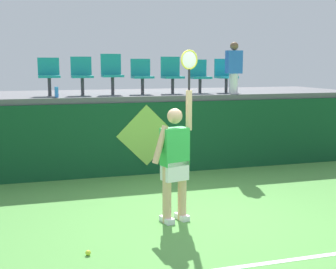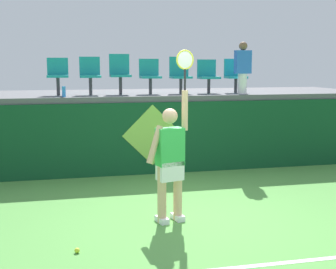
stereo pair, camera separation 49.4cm
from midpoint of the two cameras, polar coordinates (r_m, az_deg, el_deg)
ground_plane at (r=6.78m, az=5.71°, el=-10.80°), size 40.00×40.00×0.00m
court_back_wall at (r=9.42m, az=0.08°, el=-0.42°), size 10.38×0.20×1.51m
spectator_platform at (r=10.63m, az=-1.49°, el=5.06°), size 10.38×2.78×0.12m
court_baseline_stripe at (r=5.39m, az=11.24°, el=-16.29°), size 9.34×0.08×0.01m
tennis_player at (r=6.47m, az=2.48°, el=-3.10°), size 0.74×0.35×2.49m
tennis_ball at (r=5.73m, az=-8.98°, el=-14.35°), size 0.07×0.07×0.07m
water_bottle at (r=9.27m, az=-11.60°, el=5.35°), size 0.07×0.07×0.21m
stadium_chair_0 at (r=9.79m, az=-12.40°, el=7.54°), size 0.44×0.42×0.79m
stadium_chair_1 at (r=9.82m, az=-8.43°, el=7.68°), size 0.44×0.42×0.81m
stadium_chair_2 at (r=9.89m, az=-4.69°, el=7.91°), size 0.44×0.42×0.88m
stadium_chair_3 at (r=10.00m, az=-0.90°, el=7.65°), size 0.44×0.42×0.77m
stadium_chair_4 at (r=10.16m, az=2.95°, el=7.73°), size 0.44×0.42×0.82m
stadium_chair_5 at (r=10.35m, az=6.47°, el=7.55°), size 0.44×0.42×0.76m
stadium_chair_6 at (r=10.58m, az=9.81°, el=7.56°), size 0.44×0.42×0.78m
spectator_0 at (r=10.14m, az=10.85°, el=8.41°), size 0.34×0.20×1.14m
wall_signage_mount at (r=9.44m, az=-0.44°, el=-5.04°), size 1.27×0.01×1.46m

